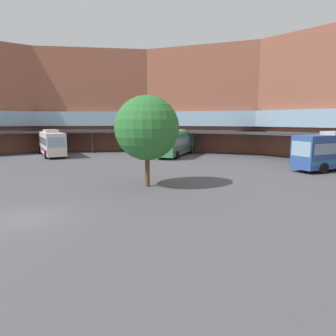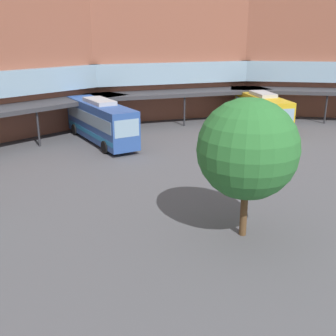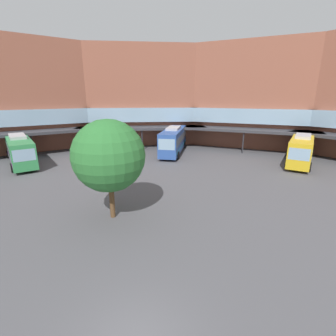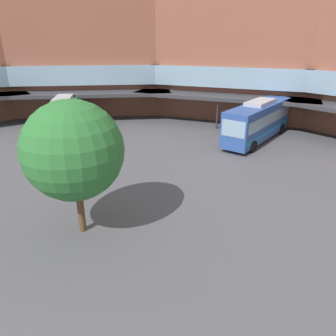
{
  "view_description": "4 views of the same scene",
  "coord_description": "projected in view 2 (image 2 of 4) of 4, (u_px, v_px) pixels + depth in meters",
  "views": [
    {
      "loc": [
        16.32,
        -4.44,
        5.12
      ],
      "look_at": [
        -1.19,
        11.09,
        1.39
      ],
      "focal_mm": 32.03,
      "sensor_mm": 36.0,
      "label": 1
    },
    {
      "loc": [
        -18.53,
        -0.75,
        9.92
      ],
      "look_at": [
        -2.9,
        13.96,
        2.84
      ],
      "focal_mm": 44.53,
      "sensor_mm": 36.0,
      "label": 2
    },
    {
      "loc": [
        0.54,
        -6.49,
        8.37
      ],
      "look_at": [
        2.42,
        13.42,
        2.45
      ],
      "focal_mm": 25.8,
      "sensor_mm": 36.0,
      "label": 3
    },
    {
      "loc": [
        7.46,
        -1.87,
        9.51
      ],
      "look_at": [
        1.69,
        12.88,
        2.92
      ],
      "focal_mm": 33.07,
      "sensor_mm": 36.0,
      "label": 4
    }
  ],
  "objects": [
    {
      "name": "bus_2",
      "position": [
        100.0,
        121.0,
        38.49
      ],
      "size": [
        5.5,
        11.62,
        4.01
      ],
      "rotation": [
        0.0,
        0.0,
        4.44
      ],
      "color": "#2D519E",
      "rests_on": "ground"
    },
    {
      "name": "plaza_tree",
      "position": [
        248.0,
        149.0,
        19.9
      ],
      "size": [
        4.94,
        4.94,
        7.01
      ],
      "color": "brown",
      "rests_on": "ground"
    },
    {
      "name": "station_building",
      "position": [
        105.0,
        60.0,
        28.64
      ],
      "size": [
        86.01,
        49.74,
        16.82
      ],
      "color": "#93543F",
      "rests_on": "ground"
    },
    {
      "name": "bus_0",
      "position": [
        262.0,
        110.0,
        44.4
      ],
      "size": [
        8.05,
        9.78,
        3.77
      ],
      "rotation": [
        0.0,
        0.0,
        4.08
      ],
      "color": "gold",
      "rests_on": "ground"
    }
  ]
}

